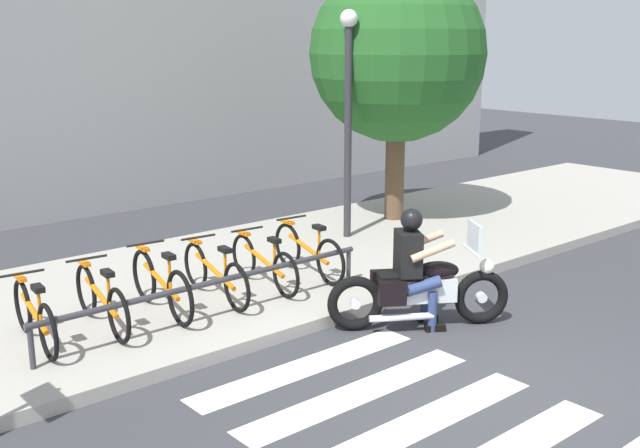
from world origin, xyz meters
TOP-DOWN VIEW (x-y plane):
  - ground_plane at (0.00, 0.00)m, footprint 48.00×48.00m
  - sidewalk at (0.00, 4.48)m, footprint 24.00×4.40m
  - crosswalk_stripe_2 at (-1.10, 0.00)m, footprint 2.80×0.40m
  - crosswalk_stripe_3 at (-1.10, 0.80)m, footprint 2.80×0.40m
  - crosswalk_stripe_4 at (-1.10, 1.60)m, footprint 2.80×0.40m
  - motorcycle at (0.66, 1.60)m, footprint 1.93×1.29m
  - rider at (0.59, 1.65)m, footprint 0.77×0.73m
  - bicycle_0 at (-3.16, 3.64)m, footprint 0.48×1.56m
  - bicycle_1 at (-2.40, 3.64)m, footprint 0.48×1.67m
  - bicycle_2 at (-1.65, 3.64)m, footprint 0.48×1.70m
  - bicycle_3 at (-0.89, 3.64)m, footprint 0.48×1.71m
  - bicycle_4 at (-0.13, 3.64)m, footprint 0.48×1.66m
  - bicycle_5 at (0.63, 3.64)m, footprint 0.48×1.68m
  - bike_rack at (-1.27, 3.09)m, footprint 4.39×0.07m
  - street_lamp at (2.49, 4.88)m, footprint 0.28×0.28m
  - tree_near_rack at (4.01, 5.28)m, footprint 3.09×3.09m

SIDE VIEW (x-z plane):
  - ground_plane at x=0.00m, z-range 0.00..0.00m
  - crosswalk_stripe_2 at x=-1.10m, z-range 0.00..0.01m
  - crosswalk_stripe_3 at x=-1.10m, z-range 0.00..0.01m
  - crosswalk_stripe_4 at x=-1.10m, z-range 0.00..0.01m
  - sidewalk at x=0.00m, z-range 0.00..0.15m
  - motorcycle at x=0.66m, z-range -0.16..1.10m
  - bicycle_4 at x=-0.13m, z-range 0.12..0.85m
  - bicycle_0 at x=-3.16m, z-range 0.12..0.86m
  - bicycle_3 at x=-0.89m, z-range 0.12..0.86m
  - bicycle_1 at x=-2.40m, z-range 0.12..0.87m
  - bicycle_5 at x=0.63m, z-range 0.12..0.89m
  - bicycle_2 at x=-1.65m, z-range 0.11..0.91m
  - bike_rack at x=-1.27m, z-range 0.33..0.81m
  - rider at x=0.59m, z-range 0.11..1.56m
  - street_lamp at x=2.49m, z-range 0.44..4.23m
  - tree_near_rack at x=4.01m, z-range 0.76..5.40m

